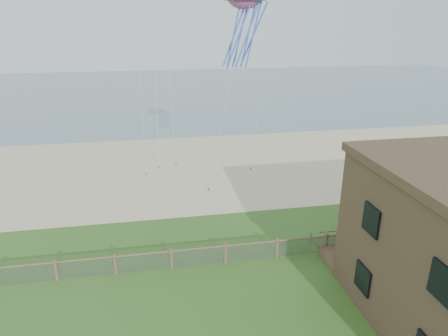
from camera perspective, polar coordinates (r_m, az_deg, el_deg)
The scene contains 6 objects.
sand_beach at distance 37.38m, azimuth -4.26°, elevation 0.19°, with size 72.00×20.00×0.02m, color #C6B48F.
ocean at distance 80.04m, azimuth -7.79°, elevation 10.95°, with size 160.00×68.00×0.02m, color slate.
chainlink_fence at distance 22.85m, azimuth 0.22°, elevation -12.25°, with size 36.20×0.20×1.25m, color brown, non-canonical shape.
motel_deck at distance 27.45m, azimuth 28.86°, elevation -9.78°, with size 15.00×2.00×0.50m, color brown.
picnic_table at distance 21.78m, azimuth 25.43°, elevation -17.02°, with size 1.64×1.24×0.69m, color brown, non-canonical shape.
octopus_kite at distance 26.82m, azimuth 2.88°, elevation 20.32°, with size 2.89×2.04×5.96m, color orange, non-canonical shape.
Camera 1 is at (-3.53, -12.92, 12.87)m, focal length 32.00 mm.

